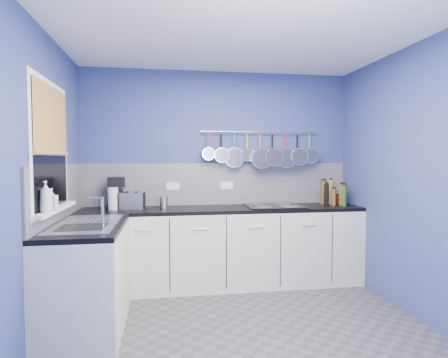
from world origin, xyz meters
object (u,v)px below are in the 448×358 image
object	(u,v)px
soap_bottle_b	(52,199)
canister	(164,202)
toaster	(132,201)
paper_towel	(113,199)
coffee_maker	(116,193)
soap_bottle_a	(46,197)
hob	(274,206)

from	to	relation	value
soap_bottle_b	canister	world-z (taller)	soap_bottle_b
toaster	canister	bearing A→B (deg)	9.54
canister	paper_towel	bearing A→B (deg)	-174.22
coffee_maker	canister	size ratio (longest dim) A/B	2.68
coffee_maker	soap_bottle_a	bearing A→B (deg)	-110.77
soap_bottle_a	hob	xyz separation A→B (m)	(2.14, 1.22, -0.26)
soap_bottle_b	toaster	distance (m)	1.24
soap_bottle_b	soap_bottle_a	bearing A→B (deg)	-90.00
soap_bottle_a	soap_bottle_b	bearing A→B (deg)	90.00
canister	hob	bearing A→B (deg)	-1.79
canister	coffee_maker	bearing A→B (deg)	175.12
soap_bottle_a	canister	bearing A→B (deg)	55.28
coffee_maker	hob	bearing A→B (deg)	-8.41
coffee_maker	toaster	distance (m)	0.19
paper_towel	canister	xyz separation A→B (m)	(0.55, 0.06, -0.06)
soap_bottle_a	soap_bottle_b	distance (m)	0.15
paper_towel	hob	size ratio (longest dim) A/B	0.38
soap_bottle_a	toaster	bearing A→B (deg)	67.55
soap_bottle_b	coffee_maker	size ratio (longest dim) A/B	0.49
toaster	soap_bottle_a	bearing A→B (deg)	-103.31
canister	toaster	bearing A→B (deg)	-179.60
soap_bottle_a	canister	size ratio (longest dim) A/B	1.83
soap_bottle_a	coffee_maker	distance (m)	1.35
soap_bottle_b	paper_towel	distance (m)	1.12
hob	soap_bottle_a	bearing A→B (deg)	-150.30
soap_bottle_a	paper_towel	bearing A→B (deg)	74.76
soap_bottle_a	soap_bottle_b	world-z (taller)	soap_bottle_a
paper_towel	hob	distance (m)	1.82
canister	hob	distance (m)	1.27
soap_bottle_b	hob	size ratio (longest dim) A/B	0.27
soap_bottle_a	paper_towel	world-z (taller)	soap_bottle_a
soap_bottle_a	toaster	world-z (taller)	soap_bottle_a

